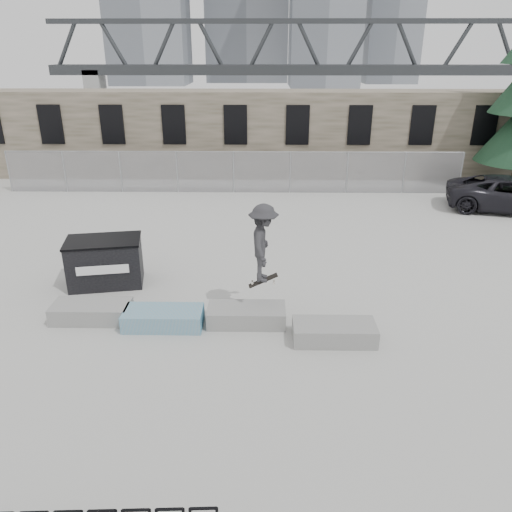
{
  "coord_description": "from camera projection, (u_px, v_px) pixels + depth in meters",
  "views": [
    {
      "loc": [
        1.47,
        -11.36,
        6.61
      ],
      "look_at": [
        1.27,
        1.3,
        1.3
      ],
      "focal_mm": 35.0,
      "sensor_mm": 36.0,
      "label": 1
    }
  ],
  "objects": [
    {
      "name": "planter_center_left",
      "position": [
        163.0,
        317.0,
        12.7
      ],
      "size": [
        2.0,
        0.9,
        0.46
      ],
      "color": "teal",
      "rests_on": "ground"
    },
    {
      "name": "skateboarder",
      "position": [
        263.0,
        243.0,
        12.5
      ],
      "size": [
        0.8,
        1.33,
        2.21
      ],
      "rotation": [
        0.0,
        0.0,
        1.53
      ],
      "color": "#2E2D30",
      "rests_on": "ground"
    },
    {
      "name": "truss_bridge",
      "position": [
        333.0,
        69.0,
        62.01
      ],
      "size": [
        70.0,
        3.0,
        9.8
      ],
      "color": "#2D3033",
      "rests_on": "ground"
    },
    {
      "name": "stone_wall",
      "position": [
        237.0,
        134.0,
        27.15
      ],
      "size": [
        36.0,
        2.58,
        4.5
      ],
      "color": "brown",
      "rests_on": "ground"
    },
    {
      "name": "chainlink_fence",
      "position": [
        233.0,
        172.0,
        24.17
      ],
      "size": [
        22.06,
        0.06,
        2.02
      ],
      "color": "gray",
      "rests_on": "ground"
    },
    {
      "name": "suv",
      "position": [
        511.0,
        194.0,
        21.53
      ],
      "size": [
        5.78,
        3.77,
        1.48
      ],
      "primitive_type": "imported",
      "rotation": [
        0.0,
        0.0,
        1.31
      ],
      "color": "black",
      "rests_on": "ground"
    },
    {
      "name": "ground",
      "position": [
        207.0,
        321.0,
        13.05
      ],
      "size": [
        120.0,
        120.0,
        0.0
      ],
      "primitive_type": "plane",
      "color": "#B4B4AE",
      "rests_on": "ground"
    },
    {
      "name": "planter_offset",
      "position": [
        334.0,
        331.0,
        12.08
      ],
      "size": [
        2.0,
        0.9,
        0.46
      ],
      "color": "gray",
      "rests_on": "ground"
    },
    {
      "name": "planter_far_left",
      "position": [
        92.0,
        311.0,
        13.02
      ],
      "size": [
        2.0,
        0.9,
        0.46
      ],
      "color": "gray",
      "rests_on": "ground"
    },
    {
      "name": "dumpster",
      "position": [
        105.0,
        262.0,
        14.83
      ],
      "size": [
        2.35,
        1.68,
        1.42
      ],
      "rotation": [
        0.0,
        0.0,
        0.18
      ],
      "color": "black",
      "rests_on": "ground"
    },
    {
      "name": "planter_center_right",
      "position": [
        246.0,
        314.0,
        12.84
      ],
      "size": [
        2.0,
        0.9,
        0.46
      ],
      "color": "gray",
      "rests_on": "ground"
    }
  ]
}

